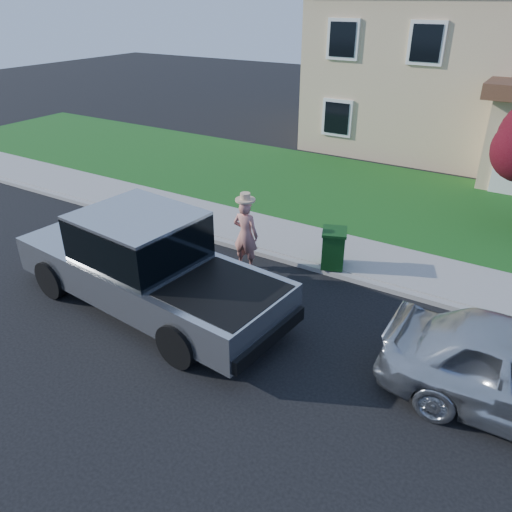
{
  "coord_description": "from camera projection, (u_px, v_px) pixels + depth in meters",
  "views": [
    {
      "loc": [
        5.89,
        -7.19,
        6.14
      ],
      "look_at": [
        0.98,
        0.83,
        1.2
      ],
      "focal_mm": 35.0,
      "sensor_mm": 36.0,
      "label": 1
    }
  ],
  "objects": [
    {
      "name": "ground",
      "position": [
        199.0,
        308.0,
        11.01
      ],
      "size": [
        80.0,
        80.0,
        0.0
      ],
      "primitive_type": "plane",
      "color": "black",
      "rests_on": "ground"
    },
    {
      "name": "curb",
      "position": [
        299.0,
        264.0,
        12.71
      ],
      "size": [
        40.0,
        0.2,
        0.12
      ],
      "primitive_type": "cube",
      "color": "gray",
      "rests_on": "ground"
    },
    {
      "name": "sidewalk",
      "position": [
        318.0,
        247.0,
        13.53
      ],
      "size": [
        40.0,
        2.0,
        0.15
      ],
      "primitive_type": "cube",
      "color": "gray",
      "rests_on": "ground"
    },
    {
      "name": "lawn",
      "position": [
        374.0,
        197.0,
        16.94
      ],
      "size": [
        40.0,
        7.0,
        0.1
      ],
      "primitive_type": "cube",
      "color": "#164D19",
      "rests_on": "ground"
    },
    {
      "name": "house",
      "position": [
        453.0,
        73.0,
        21.29
      ],
      "size": [
        14.0,
        11.3,
        6.85
      ],
      "color": "tan",
      "rests_on": "ground"
    },
    {
      "name": "pickup_truck",
      "position": [
        146.0,
        265.0,
        10.65
      ],
      "size": [
        6.76,
        2.85,
        2.16
      ],
      "rotation": [
        0.0,
        0.0,
        -0.09
      ],
      "color": "black",
      "rests_on": "ground"
    },
    {
      "name": "woman",
      "position": [
        246.0,
        233.0,
        12.23
      ],
      "size": [
        0.69,
        0.48,
        1.99
      ],
      "rotation": [
        0.0,
        0.0,
        3.22
      ],
      "color": "tan",
      "rests_on": "ground"
    },
    {
      "name": "trash_bin",
      "position": [
        333.0,
        248.0,
        12.21
      ],
      "size": [
        0.79,
        0.84,
        0.96
      ],
      "rotation": [
        0.0,
        0.0,
        0.36
      ],
      "color": "#0F3A13",
      "rests_on": "sidewalk"
    }
  ]
}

